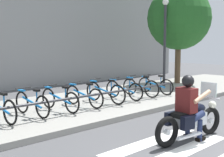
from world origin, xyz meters
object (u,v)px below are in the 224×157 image
motorcycle (191,120)px  bicycle_2 (60,99)px  rider (189,103)px  bike_rack (106,94)px  bicycle_4 (105,92)px  bicycle_5 (124,90)px  bicycle_1 (32,103)px  street_lamp (165,35)px  bicycle_3 (84,96)px  bicycle_6 (140,87)px  tree_near_rack (179,18)px  bicycle_7 (155,85)px

motorcycle → bicycle_2: (-0.87, 3.80, 0.03)m
rider → bike_rack: size_ratio=0.21×
bicycle_4 → bicycle_5: 0.89m
motorcycle → bicycle_2: bearing=103.0°
bicycle_1 → street_lamp: bearing=7.5°
motorcycle → bicycle_3: motorcycle is taller
bicycle_1 → bicycle_6: (4.43, -0.00, 0.01)m
bicycle_1 → tree_near_rack: (8.80, 1.34, 2.91)m
rider → bicycle_4: 3.92m
bicycle_5 → bike_rack: size_ratio=0.24×
bicycle_1 → bicycle_4: bicycle_4 is taller
bicycle_4 → street_lamp: 5.00m
bicycle_6 → rider: bearing=-126.0°
bicycle_1 → bicycle_3: 1.77m
rider → bicycle_4: rider is taller
bicycle_4 → bicycle_3: bearing=180.0°
bicycle_3 → tree_near_rack: tree_near_rack is taller
bicycle_6 → bicycle_4: bearing=180.0°
bicycle_3 → bicycle_1: bearing=-180.0°
bicycle_5 → bike_rack: bicycle_5 is taller
motorcycle → bike_rack: 3.28m
motorcycle → bicycle_2: 3.90m
bicycle_3 → bicycle_6: bearing=-0.0°
bicycle_3 → bicycle_4: 0.89m
motorcycle → street_lamp: 7.45m
bicycle_2 → bike_rack: size_ratio=0.25×
rider → street_lamp: bearing=40.9°
bicycle_7 → bike_rack: 3.15m
bicycle_3 → bicycle_4: bicycle_4 is taller
bicycle_4 → bicycle_6: bicycle_4 is taller
bicycle_2 → tree_near_rack: (7.91, 1.33, 2.91)m
motorcycle → bicycle_1: size_ratio=1.33×
bike_rack → street_lamp: street_lamp is taller
motorcycle → bicycle_5: motorcycle is taller
rider → bike_rack: rider is taller
motorcycle → bicycle_5: size_ratio=1.27×
bicycle_4 → bicycle_6: (1.77, -0.00, -0.01)m
rider → bicycle_6: rider is taller
rider → bicycle_6: bearing=54.0°
bicycle_6 → tree_near_rack: size_ratio=0.33×
motorcycle → bicycle_5: 4.20m
bicycle_4 → bicycle_7: bearing=0.0°
rider → bicycle_4: bearing=75.6°
rider → bicycle_2: (-0.80, 3.79, -0.33)m
bicycle_7 → tree_near_rack: 4.73m
motorcycle → bicycle_6: 4.64m
bicycle_4 → street_lamp: size_ratio=0.42×
tree_near_rack → street_lamp: bearing=-166.4°
bicycle_1 → tree_near_rack: 9.36m
bicycle_7 → bicycle_5: bearing=-180.0°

